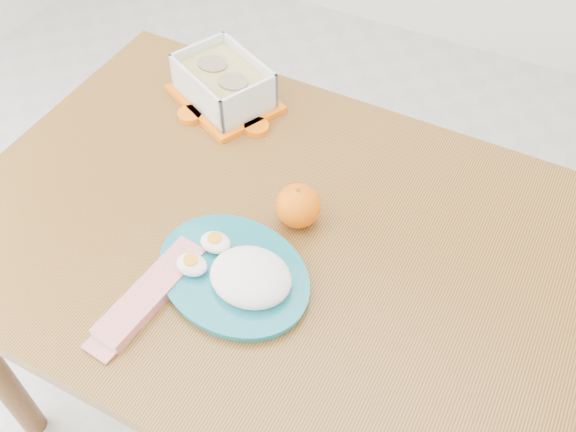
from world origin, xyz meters
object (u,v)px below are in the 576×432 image
at_px(orange_fruit, 298,206).
at_px(rice_plate, 238,273).
at_px(dining_table, 288,265).
at_px(food_container, 224,84).

xyz_separation_m(orange_fruit, rice_plate, (-0.03, -0.17, -0.02)).
distance_m(dining_table, orange_fruit, 0.14).
relative_size(dining_table, orange_fruit, 15.12).
height_order(orange_fruit, rice_plate, orange_fruit).
bearing_deg(dining_table, food_container, 137.42).
height_order(food_container, rice_plate, food_container).
height_order(dining_table, orange_fruit, orange_fruit).
bearing_deg(dining_table, rice_plate, -102.96).
distance_m(dining_table, rice_plate, 0.18).
distance_m(food_container, rice_plate, 0.50).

